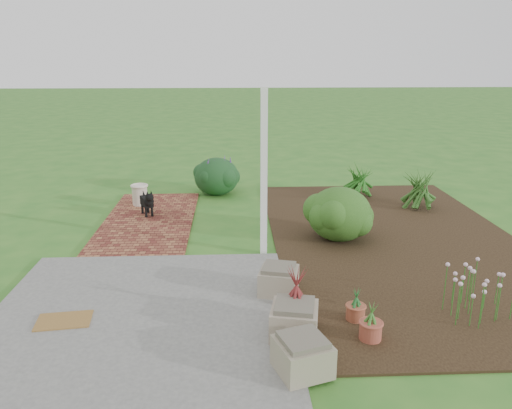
{
  "coord_description": "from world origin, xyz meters",
  "views": [
    {
      "loc": [
        -0.15,
        -7.0,
        2.93
      ],
      "look_at": [
        0.2,
        0.4,
        0.7
      ],
      "focal_mm": 35.0,
      "sensor_mm": 36.0,
      "label": 1
    }
  ],
  "objects_px": {
    "stone_trough_near": "(302,357)",
    "evergreen_shrub": "(340,212)",
    "black_dog": "(147,201)",
    "cream_ceramic_urn": "(140,195)"
  },
  "relations": [
    {
      "from": "stone_trough_near",
      "to": "evergreen_shrub",
      "type": "bearing_deg",
      "value": 73.02
    },
    {
      "from": "stone_trough_near",
      "to": "black_dog",
      "type": "xyz_separation_m",
      "value": [
        -2.23,
        4.91,
        0.12
      ]
    },
    {
      "from": "cream_ceramic_urn",
      "to": "evergreen_shrub",
      "type": "bearing_deg",
      "value": -29.73
    },
    {
      "from": "black_dog",
      "to": "cream_ceramic_urn",
      "type": "xyz_separation_m",
      "value": [
        -0.27,
        0.72,
        -0.08
      ]
    },
    {
      "from": "evergreen_shrub",
      "to": "black_dog",
      "type": "bearing_deg",
      "value": 158.19
    },
    {
      "from": "cream_ceramic_urn",
      "to": "black_dog",
      "type": "bearing_deg",
      "value": -69.64
    },
    {
      "from": "stone_trough_near",
      "to": "cream_ceramic_urn",
      "type": "height_order",
      "value": "cream_ceramic_urn"
    },
    {
      "from": "stone_trough_near",
      "to": "evergreen_shrub",
      "type": "distance_m",
      "value": 3.75
    },
    {
      "from": "black_dog",
      "to": "evergreen_shrub",
      "type": "distance_m",
      "value": 3.58
    },
    {
      "from": "black_dog",
      "to": "evergreen_shrub",
      "type": "xyz_separation_m",
      "value": [
        3.32,
        -1.33,
        0.15
      ]
    }
  ]
}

